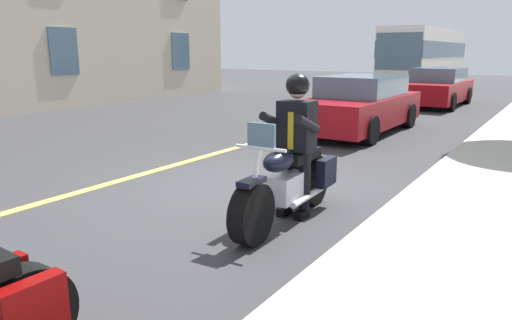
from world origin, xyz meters
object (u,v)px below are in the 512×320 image
Objects in this scene: car_dark at (437,87)px; car_silver at (360,105)px; bus_near at (425,54)px; rider_main at (296,133)px; motorcycle_main at (288,184)px.

car_silver is at bearing -1.59° from car_dark.
rider_main is at bearing 11.04° from bus_near.
rider_main is 0.38× the size of car_dark.
bus_near reaches higher than rider_main.
motorcycle_main is 0.61m from rider_main.
car_dark is (-13.62, -1.47, -0.35)m from rider_main.
car_dark is at bearing -173.86° from motorcycle_main.
rider_main reaches higher than car_dark.
motorcycle_main is at bearing 6.14° from car_dark.
rider_main reaches higher than motorcycle_main.
motorcycle_main is 13.89m from car_dark.
car_silver is (19.10, 3.29, -1.18)m from bus_near.
car_silver is 1.00× the size of car_dark.
car_dark is (11.84, 3.49, -1.18)m from bus_near.
bus_near is (-25.46, -4.97, 0.84)m from rider_main.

